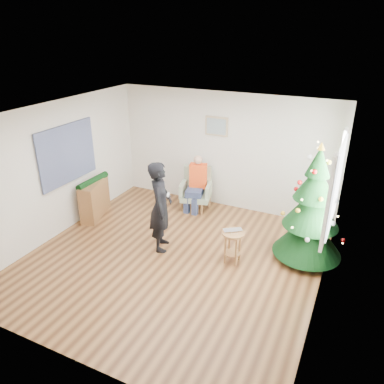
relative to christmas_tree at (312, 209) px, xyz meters
The scene contains 19 objects.
floor 2.60m from the christmas_tree, 153.39° to the right, with size 5.00×5.00×0.00m, color brown.
ceiling 2.90m from the christmas_tree, 153.39° to the right, with size 5.00×5.00×0.00m, color white.
wall_back 2.60m from the christmas_tree, 146.50° to the left, with size 5.00×5.00×0.00m, color silver.
wall_front 4.19m from the christmas_tree, 121.01° to the right, with size 5.00×5.00×0.00m, color silver.
wall_left 4.78m from the christmas_tree, 166.96° to the right, with size 5.00×5.00×0.00m, color silver.
wall_right 1.18m from the christmas_tree, 72.00° to the right, with size 5.00×5.00×0.00m, color silver.
window_panel 0.62m from the christmas_tree, 13.52° to the right, with size 0.04×1.30×1.40m, color white.
curtains 0.60m from the christmas_tree, 14.86° to the right, with size 0.05×1.75×1.50m.
christmas_tree is the anchor object (origin of this frame).
stool 1.51m from the christmas_tree, 149.20° to the right, with size 0.40×0.40×0.60m.
laptop 1.40m from the christmas_tree, 149.20° to the right, with size 0.33×0.21×0.03m, color silver.
armchair 2.89m from the christmas_tree, 159.58° to the left, with size 0.78×0.75×0.96m.
seated_person 2.81m from the christmas_tree, 160.37° to the left, with size 0.44×0.58×1.25m.
standing_man 2.65m from the christmas_tree, 162.13° to the right, with size 0.62×0.41×1.71m, color black.
game_controller 2.49m from the christmas_tree, 160.18° to the right, with size 0.04×0.13×0.04m, color white.
console 4.53m from the christmas_tree, behind, with size 0.30×1.00×0.80m, color brown.
garland 4.49m from the christmas_tree, behind, with size 0.14×0.14×0.90m, color black.
tapestry 4.71m from the christmas_tree, behind, with size 0.03×1.50×1.15m, color black.
framed_picture 2.86m from the christmas_tree, 149.46° to the left, with size 0.52×0.05×0.42m.
Camera 1 is at (2.75, -4.96, 3.86)m, focal length 35.00 mm.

